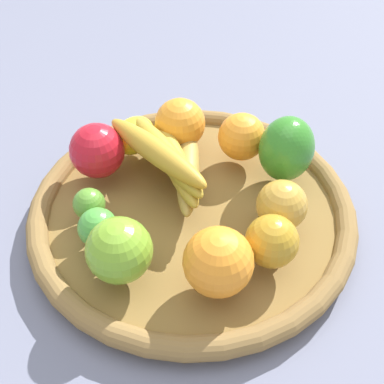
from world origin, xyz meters
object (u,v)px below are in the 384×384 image
(apple_3, at_px, (282,205))
(apple_2, at_px, (272,241))
(apple_1, at_px, (121,251))
(lime_1, at_px, (98,228))
(apple_0, at_px, (97,151))
(bell_pepper, at_px, (287,149))
(banana_bunch, at_px, (172,159))
(orange_0, at_px, (240,136))
(lemon_0, at_px, (134,135))
(lime_0, at_px, (89,204))
(orange_1, at_px, (218,262))
(orange_2, at_px, (180,123))

(apple_3, bearing_deg, apple_2, -161.86)
(apple_1, height_order, lime_1, apple_1)
(apple_0, bearing_deg, lime_1, -136.87)
(apple_3, bearing_deg, bell_pepper, 26.12)
(banana_bunch, height_order, apple_3, banana_bunch)
(orange_0, xyz_separation_m, apple_3, (-0.09, -0.12, -0.00))
(apple_2, xyz_separation_m, lemon_0, (0.06, 0.27, -0.01))
(lime_1, bearing_deg, apple_1, -108.69)
(bell_pepper, height_order, apple_1, bell_pepper)
(apple_2, bearing_deg, banana_bunch, 76.68)
(lime_0, relative_size, lemon_0, 0.60)
(banana_bunch, height_order, apple_0, same)
(bell_pepper, height_order, orange_1, bell_pepper)
(orange_0, relative_size, bell_pepper, 0.73)
(apple_1, xyz_separation_m, lime_1, (0.02, 0.06, -0.01))
(banana_bunch, xyz_separation_m, orange_1, (-0.11, -0.15, 0.00))
(banana_bunch, relative_size, orange_0, 2.77)
(orange_2, relative_size, apple_3, 1.15)
(apple_3, relative_size, orange_1, 0.81)
(apple_1, bearing_deg, banana_bunch, 17.68)
(bell_pepper, bearing_deg, banana_bunch, -57.37)
(apple_2, bearing_deg, apple_0, 90.99)
(banana_bunch, relative_size, apple_0, 2.48)
(banana_bunch, bearing_deg, bell_pepper, -50.12)
(lemon_0, bearing_deg, orange_0, -58.37)
(apple_2, relative_size, orange_1, 0.80)
(lemon_0, bearing_deg, apple_2, -103.20)
(bell_pepper, bearing_deg, orange_0, -97.50)
(orange_0, bearing_deg, apple_1, -178.74)
(lime_1, bearing_deg, lime_0, 57.65)
(banana_bunch, height_order, apple_1, apple_1)
(orange_2, distance_m, apple_2, 0.25)
(orange_2, height_order, lime_1, orange_2)
(lime_0, relative_size, apple_3, 0.65)
(orange_0, xyz_separation_m, lime_1, (-0.25, 0.05, -0.01))
(orange_0, relative_size, lemon_0, 0.98)
(orange_2, bearing_deg, apple_0, 155.03)
(orange_2, xyz_separation_m, orange_1, (-0.18, -0.19, 0.00))
(orange_0, distance_m, orange_1, 0.24)
(banana_bunch, xyz_separation_m, apple_1, (-0.16, -0.05, 0.00))
(lime_0, bearing_deg, orange_1, -87.82)
(orange_2, bearing_deg, lime_0, 178.38)
(orange_0, distance_m, lime_1, 0.25)
(apple_0, distance_m, apple_1, 0.19)
(banana_bunch, distance_m, lime_0, 0.13)
(lime_0, height_order, apple_3, apple_3)
(orange_2, xyz_separation_m, lemon_0, (-0.05, 0.05, -0.01))
(apple_2, height_order, apple_3, same)
(bell_pepper, relative_size, orange_1, 1.16)
(bell_pepper, bearing_deg, apple_0, -62.60)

